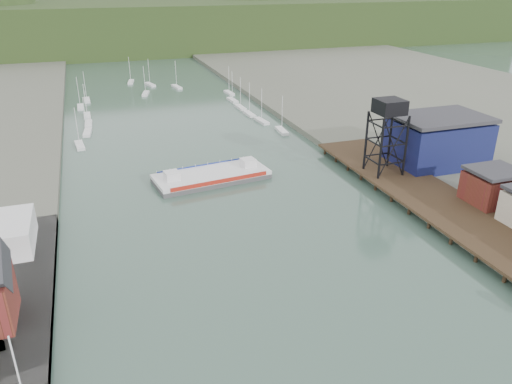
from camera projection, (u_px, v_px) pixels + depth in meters
east_land at (511, 129)px, 145.58m from camera, size 120.00×400.00×3.20m
east_pier at (427, 195)px, 98.29m from camera, size 14.00×70.00×2.45m
lift_tower at (389, 111)px, 103.39m from camera, size 6.50×6.50×16.00m
blue_shed at (438, 141)px, 113.02m from camera, size 20.50×14.50×11.30m
marina_sailboats at (164, 106)px, 168.93m from camera, size 57.71×92.65×0.90m
distant_hills at (113, 28)px, 304.66m from camera, size 500.00×120.00×80.00m
chain_ferry at (212, 176)px, 109.65m from camera, size 25.91×13.07×3.58m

